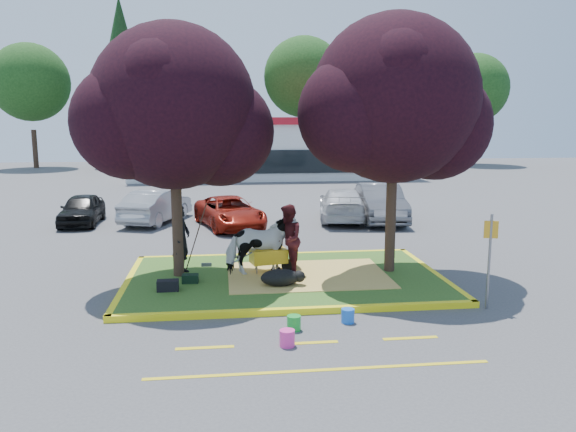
{
  "coord_description": "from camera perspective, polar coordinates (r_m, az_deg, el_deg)",
  "views": [
    {
      "loc": [
        -1.62,
        -14.29,
        4.24
      ],
      "look_at": [
        0.14,
        0.5,
        1.67
      ],
      "focal_mm": 35.0,
      "sensor_mm": 36.0,
      "label": 1
    }
  ],
  "objects": [
    {
      "name": "curb_right",
      "position": [
        15.94,
        14.51,
        -5.69
      ],
      "size": [
        0.16,
        5.3,
        0.15
      ],
      "primitive_type": "cube",
      "color": "yellow",
      "rests_on": "ground"
    },
    {
      "name": "bucket_blue",
      "position": [
        12.1,
        6.09,
        -10.04
      ],
      "size": [
        0.28,
        0.28,
        0.3
      ],
      "primitive_type": "cylinder",
      "rotation": [
        0.0,
        0.0,
        -0.01
      ],
      "color": "blue",
      "rests_on": "ground"
    },
    {
      "name": "curb_left",
      "position": [
        15.08,
        -16.0,
        -6.64
      ],
      "size": [
        0.16,
        5.3,
        0.15
      ],
      "primitive_type": "cube",
      "color": "yellow",
      "rests_on": "ground"
    },
    {
      "name": "visitor_a",
      "position": [
        14.96,
        -0.02,
        -2.39
      ],
      "size": [
        0.76,
        0.95,
        1.87
      ],
      "primitive_type": "imported",
      "rotation": [
        0.0,
        0.0,
        -1.63
      ],
      "color": "#431316",
      "rests_on": "median_island"
    },
    {
      "name": "car_silver",
      "position": [
        23.98,
        -13.24,
        1.0
      ],
      "size": [
        2.77,
        4.43,
        1.38
      ],
      "primitive_type": "imported",
      "rotation": [
        0.0,
        0.0,
        2.8
      ],
      "color": "gray",
      "rests_on": "ground"
    },
    {
      "name": "sign_post",
      "position": [
        13.34,
        19.81,
        -3.45
      ],
      "size": [
        0.3,
        0.12,
        2.18
      ],
      "rotation": [
        0.0,
        0.0,
        -0.3
      ],
      "color": "slate",
      "rests_on": "ground"
    },
    {
      "name": "car_black",
      "position": [
        24.46,
        -20.21,
        0.65
      ],
      "size": [
        1.53,
        3.64,
        1.23
      ],
      "primitive_type": "imported",
      "rotation": [
        0.0,
        0.0,
        0.02
      ],
      "color": "black",
      "rests_on": "ground"
    },
    {
      "name": "fire_lane_stripe_a",
      "position": [
        10.95,
        -8.45,
        -13.1
      ],
      "size": [
        1.1,
        0.12,
        0.01
      ],
      "primitive_type": "cube",
      "color": "yellow",
      "rests_on": "ground"
    },
    {
      "name": "bucket_pink",
      "position": [
        10.86,
        -0.08,
        -12.3
      ],
      "size": [
        0.36,
        0.36,
        0.32
      ],
      "primitive_type": "cylinder",
      "rotation": [
        0.0,
        0.0,
        0.27
      ],
      "color": "#F4369D",
      "rests_on": "ground"
    },
    {
      "name": "fire_lane_stripe_b",
      "position": [
        11.06,
        2.23,
        -12.75
      ],
      "size": [
        1.1,
        0.12,
        0.01
      ],
      "primitive_type": "cube",
      "color": "yellow",
      "rests_on": "ground"
    },
    {
      "name": "gear_bag_green",
      "position": [
        14.52,
        -9.9,
        -6.28
      ],
      "size": [
        0.42,
        0.27,
        0.22
      ],
      "primitive_type": "cube",
      "rotation": [
        0.0,
        0.0,
        -0.04
      ],
      "color": "black",
      "rests_on": "median_island"
    },
    {
      "name": "curb_far",
      "position": [
        17.45,
        -1.26,
        -4.03
      ],
      "size": [
        8.3,
        0.16,
        0.15
      ],
      "primitive_type": "cube",
      "color": "yellow",
      "rests_on": "ground"
    },
    {
      "name": "median_island",
      "position": [
        14.97,
        -0.3,
        -6.38
      ],
      "size": [
        8.0,
        5.0,
        0.15
      ],
      "primitive_type": "cube",
      "color": "#2F561B",
      "rests_on": "ground"
    },
    {
      "name": "fire_lane_long",
      "position": [
        9.98,
        3.34,
        -15.36
      ],
      "size": [
        6.0,
        0.1,
        0.01
      ],
      "primitive_type": "cube",
      "color": "yellow",
      "rests_on": "ground"
    },
    {
      "name": "fire_lane_stripe_c",
      "position": [
        11.52,
        12.32,
        -12.02
      ],
      "size": [
        1.1,
        0.12,
        0.01
      ],
      "primitive_type": "cube",
      "color": "yellow",
      "rests_on": "ground"
    },
    {
      "name": "retail_building",
      "position": [
        42.47,
        -1.91,
        7.08
      ],
      "size": [
        20.4,
        8.4,
        4.4
      ],
      "color": "silver",
      "rests_on": "ground"
    },
    {
      "name": "car_grey",
      "position": [
        23.95,
        9.34,
        1.33
      ],
      "size": [
        2.09,
        4.85,
        1.55
      ],
      "primitive_type": "imported",
      "rotation": [
        0.0,
        0.0,
        -0.1
      ],
      "color": "#55575C",
      "rests_on": "ground"
    },
    {
      "name": "ground",
      "position": [
        14.99,
        -0.3,
        -6.65
      ],
      "size": [
        90.0,
        90.0,
        0.0
      ],
      "primitive_type": "plane",
      "color": "#424244",
      "rests_on": "ground"
    },
    {
      "name": "cow",
      "position": [
        14.95,
        -2.7,
        -2.98
      ],
      "size": [
        2.02,
        1.26,
        1.58
      ],
      "primitive_type": "imported",
      "rotation": [
        0.0,
        0.0,
        1.8
      ],
      "color": "white",
      "rests_on": "median_island"
    },
    {
      "name": "car_white",
      "position": [
        24.0,
        5.55,
        1.21
      ],
      "size": [
        2.71,
        4.98,
        1.37
      ],
      "primitive_type": "imported",
      "rotation": [
        0.0,
        0.0,
        2.97
      ],
      "color": "silver",
      "rests_on": "ground"
    },
    {
      "name": "straw_bedding",
      "position": [
        15.02,
        1.99,
        -6.0
      ],
      "size": [
        4.2,
        3.0,
        0.01
      ],
      "primitive_type": "cube",
      "color": "#E1C55C",
      "rests_on": "median_island"
    },
    {
      "name": "calf",
      "position": [
        14.02,
        -0.8,
        -6.27
      ],
      "size": [
        1.09,
        0.78,
        0.42
      ],
      "primitive_type": "ellipsoid",
      "rotation": [
        0.0,
        0.0,
        0.26
      ],
      "color": "black",
      "rests_on": "median_island"
    },
    {
      "name": "tree_purple_right",
      "position": [
        15.17,
        10.84,
        10.82
      ],
      "size": [
        5.3,
        4.4,
        6.82
      ],
      "color": "black",
      "rests_on": "median_island"
    },
    {
      "name": "visitor_b",
      "position": [
        15.63,
        0.5,
        -3.12
      ],
      "size": [
        0.43,
        0.75,
        1.2
      ],
      "primitive_type": "imported",
      "rotation": [
        0.0,
        0.0,
        -1.78
      ],
      "color": "black",
      "rests_on": "median_island"
    },
    {
      "name": "handler",
      "position": [
        15.23,
        -10.8,
        -2.36
      ],
      "size": [
        0.65,
        0.79,
        1.87
      ],
      "primitive_type": "imported",
      "rotation": [
        0.0,
        0.0,
        1.22
      ],
      "color": "black",
      "rests_on": "median_island"
    },
    {
      "name": "tree_purple_left",
      "position": [
        14.71,
        -11.48,
        10.05
      ],
      "size": [
        5.06,
        4.2,
        6.51
      ],
      "color": "black",
      "rests_on": "median_island"
    },
    {
      "name": "treeline",
      "position": [
        52.09,
        -3.74,
        13.59
      ],
      "size": [
        46.58,
        7.8,
        14.63
      ],
      "color": "black",
      "rests_on": "ground"
    },
    {
      "name": "wheelbarrow",
      "position": [
        15.22,
        -1.96,
        -4.09
      ],
      "size": [
        1.71,
        0.76,
        0.64
      ],
      "rotation": [
        0.0,
        0.0,
        0.22
      ],
      "color": "black",
      "rests_on": "median_island"
    },
    {
      "name": "bucket_green",
      "position": [
        11.62,
        0.6,
        -10.81
      ],
      "size": [
        0.36,
        0.36,
        0.31
      ],
      "primitive_type": "cylinder",
      "rotation": [
        0.0,
        0.0,
        0.34
      ],
      "color": "green",
      "rests_on": "ground"
    },
    {
      "name": "curb_near",
      "position": [
        12.53,
        1.05,
        -9.63
      ],
      "size": [
        8.3,
        0.16,
        0.15
      ],
      "primitive_type": "cube",
      "color": "yellow",
      "rests_on": "ground"
    },
    {
      "name": "gear_bag_dark",
      "position": [
        13.97,
        -12.11,
        -6.91
      ],
      "size": [
        0.52,
        0.29,
        0.26
      ],
      "primitive_type": "cube",
      "rotation": [
        0.0,
        0.0,
        0.02
      ],
      "color": "black",
      "rests_on": "median_island"
    },
    {
      "name": "car_red",
      "position": [
        22.42,
        -5.94,
        0.39
      ],
      "size": [
        3.15,
        4.75,
        1.21
      ],
      "primitive_type": "imported",
      "rotation": [
        0.0,
        0.0,
        0.28
      ],
      "color": "maroon",
      "rests_on": "ground"
    }
  ]
}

